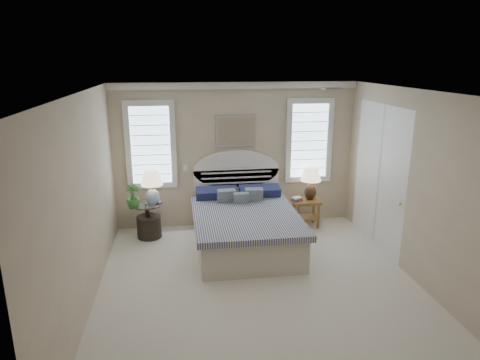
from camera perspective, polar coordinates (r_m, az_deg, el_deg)
name	(u,v)px	position (r m, az deg, el deg)	size (l,w,h in m)	color
floor	(260,288)	(6.19, 2.70, -14.17)	(4.50, 5.00, 0.01)	beige
ceiling	(263,92)	(5.38, 3.07, 11.61)	(4.50, 5.00, 0.01)	white
wall_back	(236,156)	(8.02, -0.57, 3.28)	(4.50, 0.02, 2.70)	beige
wall_left	(84,205)	(5.67, -20.09, -3.09)	(0.02, 5.00, 2.70)	beige
wall_right	(420,189)	(6.45, 22.89, -1.14)	(0.02, 5.00, 2.70)	beige
crown_molding	(236,85)	(7.80, -0.55, 12.50)	(4.50, 0.08, 0.12)	silver
hvac_vent	(333,89)	(6.48, 12.33, 11.81)	(0.30, 0.20, 0.02)	#B2B2B2
switch_plate	(185,168)	(7.98, -7.32, 1.61)	(0.08, 0.01, 0.12)	silver
window_left	(151,145)	(7.90, -11.80, 4.59)	(0.90, 0.06, 1.60)	#C9EAFF
window_right	(309,141)	(8.25, 9.16, 5.20)	(0.90, 0.06, 1.60)	#C9EAFF
painting	(236,131)	(7.89, -0.54, 6.54)	(0.74, 0.04, 0.58)	silver
closet_door	(379,177)	(7.49, 18.01, 0.39)	(0.02, 1.80, 2.40)	white
bed	(244,224)	(7.32, 0.56, -5.89)	(1.72, 2.28, 1.47)	beige
side_table_left	(148,217)	(7.82, -12.21, -4.81)	(0.56, 0.56, 0.63)	black
nightstand_right	(306,207)	(8.23, 8.80, -3.57)	(0.50, 0.40, 0.53)	olive
floor_pot	(149,227)	(7.88, -12.01, -6.11)	(0.43, 0.43, 0.39)	black
lamp_left	(152,184)	(7.56, -11.67, -0.49)	(0.41, 0.41, 0.63)	white
lamp_right	(311,180)	(8.13, 9.42, 0.06)	(0.50, 0.50, 0.63)	black
potted_plant	(133,197)	(7.51, -14.11, -2.16)	(0.23, 0.23, 0.41)	#427930
books_left	(157,203)	(7.68, -11.07, -3.00)	(0.22, 0.18, 0.05)	#A1282E
books_right	(297,199)	(8.08, 7.59, -2.54)	(0.23, 0.19, 0.08)	#A1282E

